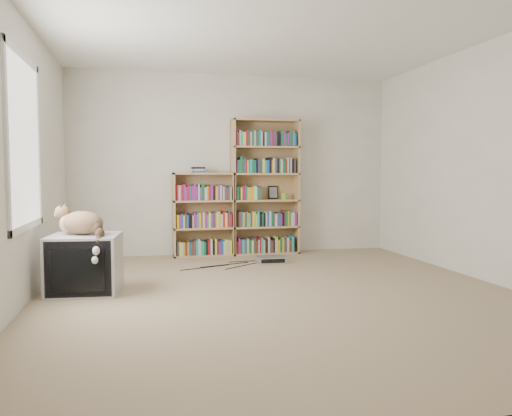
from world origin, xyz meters
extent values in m
cube|color=tan|center=(0.00, 0.00, 0.00)|extent=(4.50, 5.00, 0.01)
cube|color=silver|center=(0.00, 2.50, 1.25)|extent=(4.50, 0.02, 2.50)
cube|color=silver|center=(0.00, -2.50, 1.25)|extent=(4.50, 0.02, 2.50)
cube|color=silver|center=(-2.25, 0.00, 1.25)|extent=(0.02, 5.00, 2.50)
cube|color=silver|center=(2.25, 0.00, 1.25)|extent=(0.02, 5.00, 2.50)
cube|color=white|center=(0.00, 0.00, 2.50)|extent=(4.50, 5.00, 0.02)
cube|color=white|center=(-2.24, 0.20, 1.40)|extent=(0.02, 1.22, 1.52)
cube|color=#ADADB0|center=(-1.80, 0.47, 0.28)|extent=(0.69, 0.63, 0.55)
cube|color=black|center=(-1.83, 0.20, 0.28)|extent=(0.58, 0.09, 0.51)
cube|color=black|center=(-1.83, 0.18, 0.26)|extent=(0.47, 0.06, 0.39)
cube|color=black|center=(-1.79, 0.60, 0.26)|extent=(0.41, 0.35, 0.33)
ellipsoid|color=#392717|center=(-1.82, 0.50, 0.66)|extent=(0.48, 0.41, 0.23)
ellipsoid|color=#392717|center=(-1.72, 0.46, 0.65)|extent=(0.25, 0.26, 0.17)
ellipsoid|color=tan|center=(-1.95, 0.54, 0.65)|extent=(0.21, 0.21, 0.19)
ellipsoid|color=#392717|center=(-2.00, 0.57, 0.76)|extent=(0.19, 0.18, 0.14)
sphere|color=beige|center=(-2.05, 0.59, 0.74)|extent=(0.07, 0.07, 0.06)
cone|color=black|center=(-2.01, 0.54, 0.82)|extent=(0.07, 0.08, 0.07)
cone|color=black|center=(-1.98, 0.61, 0.82)|extent=(0.07, 0.08, 0.07)
cube|color=tan|center=(-0.04, 2.34, 0.94)|extent=(0.02, 0.30, 1.88)
cube|color=tan|center=(0.87, 2.34, 0.94)|extent=(0.02, 0.30, 1.88)
cube|color=tan|center=(0.42, 2.48, 0.94)|extent=(0.94, 0.03, 1.88)
cube|color=tan|center=(0.42, 2.34, 1.86)|extent=(0.94, 0.30, 0.02)
cube|color=tan|center=(0.42, 2.34, 0.01)|extent=(0.94, 0.30, 0.03)
cube|color=tan|center=(0.42, 2.34, 0.38)|extent=(0.94, 0.30, 0.03)
cube|color=tan|center=(0.42, 2.34, 0.75)|extent=(0.94, 0.30, 0.02)
cube|color=tan|center=(0.42, 2.34, 1.12)|extent=(0.94, 0.30, 0.02)
cube|color=tan|center=(0.42, 2.34, 1.49)|extent=(0.94, 0.30, 0.02)
cube|color=#A3151C|center=(0.42, 2.34, 0.12)|extent=(0.86, 0.24, 0.19)
cube|color=#184E9E|center=(0.42, 2.34, 0.49)|extent=(0.86, 0.24, 0.19)
cube|color=#11613A|center=(0.42, 2.34, 0.86)|extent=(0.86, 0.24, 0.19)
cube|color=#BBA99A|center=(0.42, 2.34, 1.23)|extent=(0.86, 0.24, 0.19)
cube|color=black|center=(0.42, 2.34, 1.60)|extent=(0.86, 0.24, 0.19)
cube|color=tan|center=(-0.85, 2.34, 0.57)|extent=(0.02, 0.30, 1.14)
cube|color=tan|center=(-0.05, 2.34, 0.57)|extent=(0.02, 0.30, 1.14)
cube|color=tan|center=(-0.45, 2.48, 0.57)|extent=(0.83, 0.03, 1.14)
cube|color=tan|center=(-0.45, 2.34, 1.13)|extent=(0.83, 0.30, 0.02)
cube|color=tan|center=(-0.45, 2.34, 0.01)|extent=(0.83, 0.30, 0.03)
cube|color=tan|center=(-0.45, 2.34, 0.38)|extent=(0.83, 0.30, 0.03)
cube|color=tan|center=(-0.45, 2.34, 0.76)|extent=(0.83, 0.30, 0.02)
cube|color=#A3151C|center=(-0.45, 2.34, 0.12)|extent=(0.75, 0.24, 0.19)
cube|color=#184E9E|center=(-0.45, 2.34, 0.49)|extent=(0.75, 0.24, 0.19)
cube|color=#11613A|center=(-0.45, 2.34, 0.86)|extent=(0.75, 0.24, 0.19)
cube|color=#A3151C|center=(-0.53, 2.32, 1.18)|extent=(0.18, 0.24, 0.08)
cylinder|color=#68B834|center=(0.69, 2.34, 0.81)|extent=(0.08, 0.08, 0.09)
cube|color=black|center=(0.55, 2.44, 0.86)|extent=(0.14, 0.05, 0.19)
cube|color=#A1A1A5|center=(0.31, 1.63, 0.04)|extent=(0.36, 0.26, 0.08)
cube|color=silver|center=(-2.24, 0.82, 0.32)|extent=(0.01, 0.08, 0.13)
camera|label=1|loc=(-1.23, -4.45, 1.13)|focal=35.00mm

